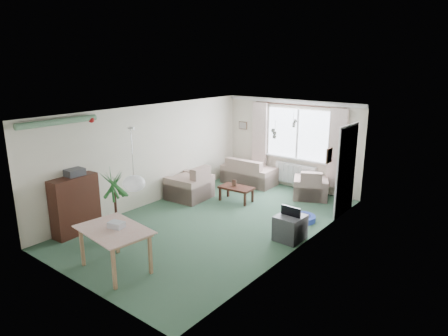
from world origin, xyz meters
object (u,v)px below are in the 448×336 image
Objects in this scene: armchair_left at (189,182)px; pet_bed at (302,218)px; sofa at (249,171)px; tv_cube at (290,228)px; houseplant at (115,205)px; bookshelf at (75,205)px; armchair_corner at (311,184)px; coffee_table at (236,194)px; dining_table at (115,250)px.

pet_bed is (2.94, 0.44, -0.37)m from armchair_left.
sofa reaches higher than tv_cube.
armchair_left is 0.70× the size of houseplant.
bookshelf is 4.76m from pet_bed.
armchair_corner reaches higher than tv_cube.
coffee_table is at bearing 113.15° from armchair_left.
coffee_table is 2.41m from tv_cube.
bookshelf is at bearing -156.82° from houseplant.
armchair_left is 2.66m from houseplant.
bookshelf is at bearing -144.17° from tv_cube.
houseplant is at bearing 141.93° from dining_table.
sofa reaches higher than dining_table.
coffee_table is at bearing 176.49° from pet_bed.
armchair_corner is 1.93m from coffee_table.
dining_table is (1.83, -0.43, -0.24)m from bookshelf.
armchair_corner is 5.61m from bookshelf.
sofa is 1.31× the size of dining_table.
bookshelf reaches higher than armchair_left.
pet_bed is at bearing 51.10° from houseplant.
coffee_table is at bearing 110.65° from sofa.
houseplant is 1.21× the size of dining_table.
armchair_left reaches higher than armchair_corner.
bookshelf is at bearing -111.84° from coffee_table.
sofa is at bearing 112.61° from coffee_table.
armchair_left is 1.23m from coffee_table.
armchair_corner is 4.94m from houseplant.
dining_table is (1.00, -0.78, -0.34)m from houseplant.
tv_cube is at bearing 75.80° from armchair_left.
armchair_left is at bearing -171.56° from pet_bed.
pet_bed is at bearing 84.03° from armchair_corner.
dining_table is at bearing 54.23° from armchair_corner.
sofa reaches higher than pet_bed.
dining_table is (0.42, -3.94, 0.17)m from coffee_table.
armchair_corner is 1.53× the size of tv_cube.
pet_bed is (3.28, 3.40, -0.54)m from bookshelf.
pet_bed is at bearing 94.25° from armchair_left.
dining_table is 3.30m from tv_cube.
coffee_table is 0.73× the size of dining_table.
houseplant is (-0.58, -3.16, 0.51)m from coffee_table.
armchair_corner is 1.01× the size of coffee_table.
sofa is 3.72m from tv_cube.
tv_cube is at bearing -27.66° from coffee_table.
armchair_corner is at bearing 56.69° from bookshelf.
houseplant is at bearing 88.17° from sofa.
coffee_table is (1.07, 0.55, -0.24)m from armchair_left.
armchair_left is 0.81× the size of bookshelf.
dining_table is at bearing -119.49° from tv_cube.
dining_table is at bearing -110.85° from pet_bed.
houseplant is (0.01, -4.57, 0.32)m from sofa.
coffee_table is 3.25m from houseplant.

